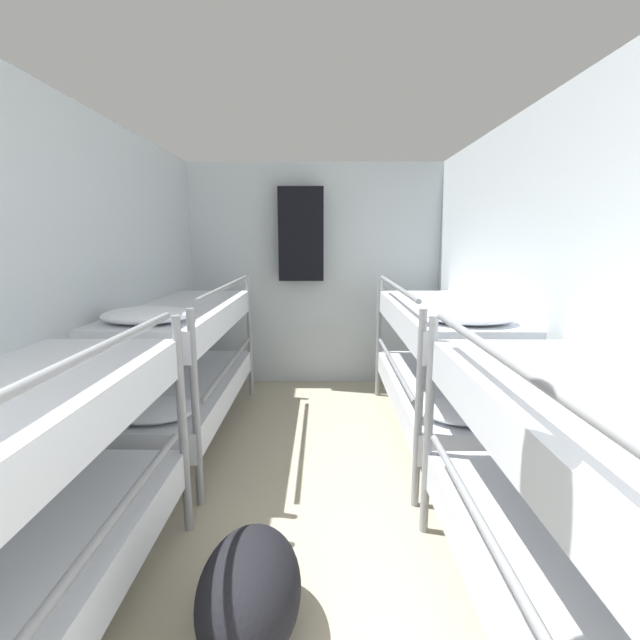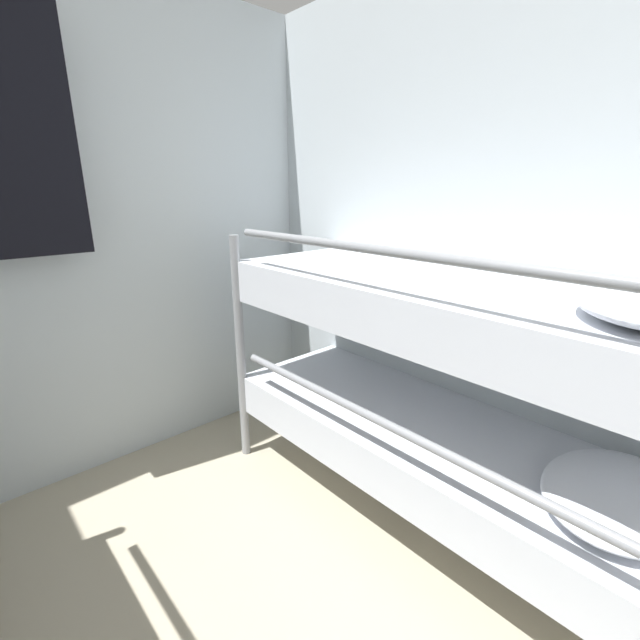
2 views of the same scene
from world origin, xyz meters
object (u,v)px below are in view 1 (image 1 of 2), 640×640
Objects in this scene: bunk_stack_right_near at (621,548)px; bunk_stack_left_far at (185,356)px; duffel_bag at (250,591)px; hanging_coat at (301,234)px; bunk_stack_right_far at (438,357)px.

bunk_stack_right_near is 1.00× the size of bunk_stack_left_far.
bunk_stack_left_far is 3.13× the size of duffel_bag.
bunk_stack_left_far is at bearing 133.36° from bunk_stack_right_near.
duffel_bag is at bearing -91.08° from hanging_coat.
hanging_coat is (-1.06, 3.19, 0.90)m from bunk_stack_right_near.
duffel_bag is at bearing -124.05° from bunk_stack_right_far.
bunk_stack_left_far is (-1.87, 1.98, 0.00)m from bunk_stack_right_near.
duffel_bag is (-1.12, -1.66, -0.45)m from bunk_stack_right_far.
bunk_stack_right_near is 3.13× the size of duffel_bag.
bunk_stack_right_near is at bearing -46.64° from bunk_stack_left_far.
bunk_stack_right_far is 2.00× the size of hanging_coat.
bunk_stack_right_far is at bearing 90.00° from bunk_stack_right_near.
bunk_stack_left_far is 2.00× the size of hanging_coat.
bunk_stack_right_near reaches higher than duffel_bag.
hanging_coat is (0.05, 2.87, 1.35)m from duffel_bag.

